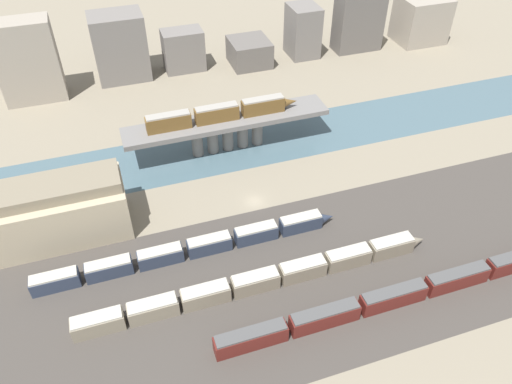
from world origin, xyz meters
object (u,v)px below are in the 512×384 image
at_px(train_yard_far, 191,249).
at_px(train_yard_mid, 261,281).
at_px(train_on_bridge, 221,113).
at_px(warehouse_building, 55,211).
at_px(train_yard_near, 432,286).

bearing_deg(train_yard_far, train_yard_mid, -48.75).
height_order(train_on_bridge, train_yard_far, train_on_bridge).
height_order(train_yard_far, warehouse_building, warehouse_building).
relative_size(train_on_bridge, train_yard_near, 0.45).
distance_m(train_on_bridge, train_yard_near, 63.15).
bearing_deg(train_yard_far, warehouse_building, 149.13).
distance_m(train_yard_mid, train_yard_far, 16.40).
distance_m(train_yard_near, train_yard_far, 47.28).
height_order(train_yard_mid, train_yard_far, train_yard_mid).
relative_size(train_yard_near, train_yard_mid, 1.22).
bearing_deg(train_yard_mid, train_on_bridge, 83.36).
relative_size(train_on_bridge, train_yard_mid, 0.55).
bearing_deg(train_yard_far, train_on_bridge, 64.34).
bearing_deg(train_yard_mid, train_yard_far, 131.25).
distance_m(train_on_bridge, train_yard_mid, 47.19).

